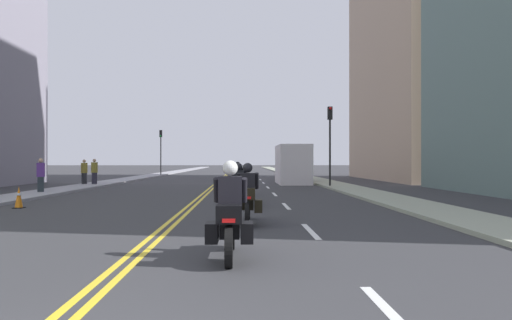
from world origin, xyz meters
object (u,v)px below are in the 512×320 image
Objects in this scene: motorcycle_1 at (248,199)px; parked_truck at (292,166)px; motorcycle_3 at (238,182)px; pedestrian_1 at (94,172)px; motorcycle_0 at (230,219)px; traffic_light_near at (330,132)px; traffic_light_far at (161,145)px; pedestrian_0 at (84,172)px; traffic_cone_0 at (19,197)px; pedestrian_2 at (41,176)px; motorcycle_2 at (239,188)px.

parked_truck is (3.53, 21.78, 0.61)m from motorcycle_1.
pedestrian_1 reaches higher than motorcycle_3.
motorcycle_0 is 0.96× the size of motorcycle_3.
traffic_light_near is 28.02m from traffic_light_far.
traffic_light_far reaches higher than motorcycle_3.
traffic_light_near reaches higher than motorcycle_1.
traffic_light_far is at bearing -152.89° from pedestrian_0.
motorcycle_3 is 0.43× the size of traffic_light_far.
traffic_cone_0 is 7.13m from pedestrian_2.
motorcycle_0 is 14.21m from motorcycle_3.
pedestrian_1 is at bearing 117.65° from pedestrian_0.
traffic_light_near reaches higher than traffic_cone_0.
motorcycle_1 is 21.84m from pedestrian_0.
motorcycle_1 is at bearing -99.20° from parked_truck.
motorcycle_3 is (-0.36, 9.88, -0.02)m from motorcycle_1.
motorcycle_0 is at bearing 54.64° from pedestrian_0.
pedestrian_1 reaches higher than pedestrian_2.
pedestrian_0 is at bearing 137.58° from motorcycle_3.
pedestrian_0 is at bearing 121.04° from motorcycle_1.
pedestrian_2 is (-10.11, 11.05, 0.26)m from motorcycle_1.
pedestrian_1 is at bearing 135.73° from motorcycle_3.
pedestrian_2 is at bearing -91.52° from traffic_light_far.
traffic_light_near is (13.28, 12.18, 3.08)m from traffic_cone_0.
parked_truck reaches higher than motorcycle_0.
traffic_light_near reaches higher than parked_truck.
pedestrian_0 is (-10.34, 9.17, 0.26)m from motorcycle_3.
motorcycle_2 is at bearing 94.82° from motorcycle_1.
traffic_light_near is 6.04m from parked_truck.
motorcycle_0 is 1.20× the size of pedestrian_2.
motorcycle_1 is 1.28× the size of pedestrian_2.
motorcycle_0 is 11.49m from traffic_cone_0.
motorcycle_2 is 0.44× the size of traffic_light_far.
motorcycle_2 is at bearing -115.95° from traffic_light_near.
motorcycle_1 is 14.98m from pedestrian_2.
motorcycle_3 is at bearing -130.85° from traffic_light_near.
motorcycle_2 is at bearing -75.62° from traffic_light_far.
pedestrian_2 is at bearing 107.71° from traffic_cone_0.
traffic_light_near is at bearing -58.45° from traffic_light_far.
pedestrian_2 is (-0.78, -29.27, -2.59)m from traffic_light_far.
motorcycle_3 is (-0.01, 14.21, -0.02)m from motorcycle_0.
motorcycle_3 is at bearing 150.60° from pedestrian_1.
motorcycle_1 is 1.27× the size of pedestrian_1.
motorcycle_0 is at bearing -78.62° from traffic_light_far.
pedestrian_1 is at bearing -91.81° from traffic_light_far.
motorcycle_2 is 13.09m from traffic_light_near.
motorcycle_3 is 1.24× the size of pedestrian_1.
parked_truck reaches higher than pedestrian_0.
traffic_light_far is (-8.99, 44.66, 2.84)m from motorcycle_0.
motorcycle_2 is at bearing 5.07° from traffic_cone_0.
traffic_light_near is 2.80× the size of pedestrian_1.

